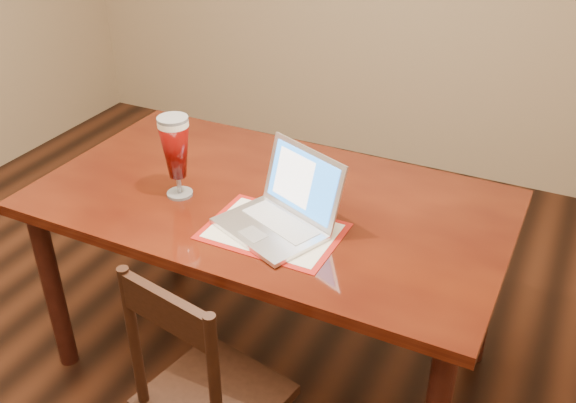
% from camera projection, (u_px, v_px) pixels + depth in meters
% --- Properties ---
extents(ground, '(5.00, 5.00, 0.00)m').
position_uv_depth(ground, '(168.00, 401.00, 2.65)').
color(ground, black).
rests_on(ground, ground).
extents(dining_table, '(1.79, 1.02, 1.15)m').
position_uv_depth(dining_table, '(267.00, 218.00, 2.47)').
color(dining_table, '#4F190A').
rests_on(dining_table, ground).
extents(dining_chair, '(0.48, 0.46, 0.97)m').
position_uv_depth(dining_chair, '(207.00, 396.00, 2.08)').
color(dining_chair, black).
rests_on(dining_chair, ground).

